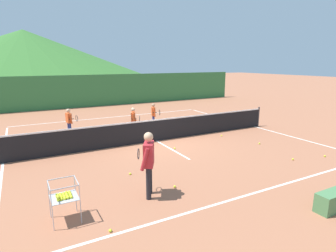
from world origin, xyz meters
name	(u,v)px	position (x,y,z in m)	size (l,w,h in m)	color
ground_plane	(157,141)	(0.00, 0.00, 0.00)	(120.00, 120.00, 0.00)	#A86647
line_baseline_near	(251,194)	(0.00, -5.72, 0.00)	(11.73, 0.08, 0.01)	white
line_baseline_far	(114,117)	(0.00, 6.19, 0.00)	(11.73, 0.08, 0.01)	white
line_sideline_west	(3,163)	(-5.87, 0.00, 0.00)	(0.08, 11.91, 0.01)	white
line_sideline_east	(254,127)	(5.87, 0.00, 0.00)	(0.08, 11.91, 0.01)	white
line_service_center	(157,141)	(0.00, 0.00, 0.00)	(0.08, 5.43, 0.01)	white
tennis_net	(156,130)	(0.00, 0.00, 0.50)	(12.29, 0.08, 1.05)	#333338
instructor	(148,158)	(-2.42, -4.53, 1.03)	(0.56, 0.85, 1.71)	black
student_0	(69,120)	(-3.19, 2.73, 0.78)	(0.48, 0.59, 1.29)	navy
student_1	(134,119)	(-0.56, 1.26, 0.81)	(0.42, 0.72, 1.35)	navy
student_2	(154,113)	(1.04, 2.46, 0.77)	(0.42, 0.69, 1.27)	navy
ball_cart	(64,196)	(-4.51, -4.71, 0.58)	(0.58, 0.58, 0.90)	#B7B7BC
tennis_ball_0	(221,136)	(3.02, -0.74, 0.03)	(0.07, 0.07, 0.07)	yellow
tennis_ball_1	(325,156)	(4.51, -4.82, 0.03)	(0.07, 0.07, 0.07)	yellow
tennis_ball_2	(175,187)	(-1.60, -4.43, 0.03)	(0.07, 0.07, 0.07)	yellow
tennis_ball_3	(130,174)	(-2.36, -3.00, 0.03)	(0.07, 0.07, 0.07)	yellow
tennis_ball_4	(293,159)	(3.19, -4.49, 0.03)	(0.07, 0.07, 0.07)	yellow
tennis_ball_5	(259,143)	(3.62, -2.51, 0.03)	(0.07, 0.07, 0.07)	yellow
tennis_ball_6	(175,148)	(0.13, -1.40, 0.03)	(0.07, 0.07, 0.07)	yellow
tennis_ball_7	(110,230)	(-3.77, -5.59, 0.03)	(0.07, 0.07, 0.07)	yellow
windscreen_fence	(94,91)	(0.00, 11.06, 1.23)	(25.82, 0.08, 2.45)	#33753D
hill_0	(25,53)	(-2.86, 66.74, 5.47)	(58.42, 58.42, 10.95)	#38702D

